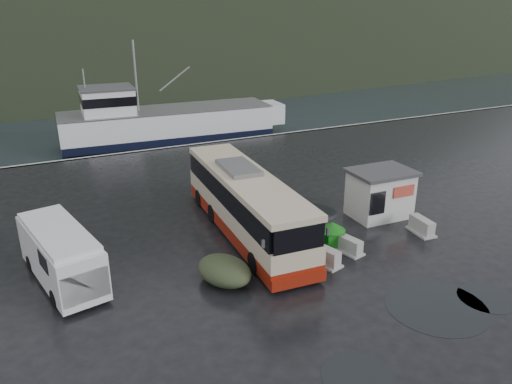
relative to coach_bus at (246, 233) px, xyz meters
name	(u,v)px	position (x,y,z in m)	size (l,w,h in m)	color
ground	(249,258)	(-1.02, -2.57, 0.00)	(160.00, 160.00, 0.00)	black
harbor_water	(50,53)	(-1.02, 107.43, 0.00)	(300.00, 180.00, 0.02)	black
quay_edge	(145,151)	(-1.02, 17.43, 0.00)	(160.00, 0.60, 1.50)	#999993
headland	(48,26)	(8.98, 247.43, 0.00)	(780.00, 540.00, 570.00)	black
coach_bus	(246,233)	(0.00, 0.00, 0.00)	(3.02, 12.08, 3.41)	#BEAC8F
white_van	(65,281)	(-9.05, -0.98, 0.00)	(2.06, 5.99, 2.50)	silver
waste_bin_left	(331,246)	(3.12, -3.24, 0.00)	(0.94, 0.94, 1.31)	#126612
waste_bin_right	(312,249)	(2.10, -3.08, 0.00)	(0.95, 0.95, 1.32)	#126612
dome_tent	(225,281)	(-2.85, -4.02, 0.00)	(1.96, 2.74, 1.08)	#2F3821
ticket_kiosk	(378,215)	(7.63, -1.20, 0.00)	(3.43, 2.60, 2.68)	beige
jersey_barrier_a	(324,264)	(1.88, -4.56, 0.00)	(0.82, 1.64, 0.82)	#999993
jersey_barrier_b	(348,252)	(3.53, -4.08, 0.00)	(0.76, 1.52, 0.76)	#999993
jersey_barrier_c	(421,233)	(8.21, -3.97, 0.00)	(0.81, 1.63, 0.81)	#999993
fishing_trawler	(168,127)	(3.01, 24.56, 0.00)	(23.35, 5.14, 9.34)	silver
puddles	(393,283)	(3.60, -7.28, 0.01)	(9.87, 14.77, 0.01)	black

